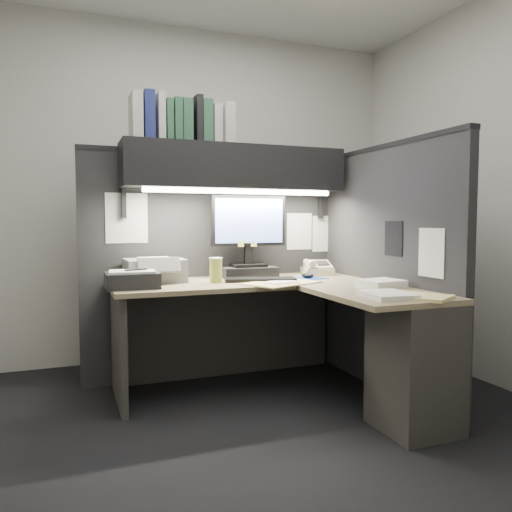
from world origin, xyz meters
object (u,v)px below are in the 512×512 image
object	(u,v)px
telephone	(317,269)
notebook_stack	(132,280)
monitor	(248,245)
printer	(154,270)
overhead_shelf	(235,168)
coffee_cup	(216,271)
desk	(323,337)
keyboard	(260,280)

from	to	relation	value
telephone	notebook_stack	bearing A→B (deg)	-157.56
monitor	printer	size ratio (longest dim) A/B	1.54
overhead_shelf	monitor	xyz separation A→B (m)	(0.09, -0.02, -0.54)
coffee_cup	desk	bearing A→B (deg)	-45.84
telephone	notebook_stack	world-z (taller)	notebook_stack
desk	overhead_shelf	world-z (taller)	overhead_shelf
monitor	telephone	world-z (taller)	monitor
overhead_shelf	desk	bearing A→B (deg)	-68.21
overhead_shelf	printer	size ratio (longest dim) A/B	4.12
monitor	telephone	bearing A→B (deg)	-0.02
monitor	printer	distance (m)	0.68
printer	desk	bearing A→B (deg)	-41.09
monitor	keyboard	bearing A→B (deg)	-88.41
monitor	keyboard	size ratio (longest dim) A/B	1.23
telephone	printer	distance (m)	1.20
desk	printer	size ratio (longest dim) A/B	4.52
overhead_shelf	notebook_stack	bearing A→B (deg)	-158.49
keyboard	notebook_stack	xyz separation A→B (m)	(-0.84, -0.03, 0.03)
overhead_shelf	keyboard	xyz separation A→B (m)	(0.09, -0.27, -0.76)
telephone	notebook_stack	xyz separation A→B (m)	(-1.38, -0.25, 0.00)
notebook_stack	monitor	bearing A→B (deg)	18.08
monitor	coffee_cup	bearing A→B (deg)	-142.32
overhead_shelf	keyboard	bearing A→B (deg)	-71.68
desk	keyboard	size ratio (longest dim) A/B	3.61
printer	telephone	bearing A→B (deg)	-2.40
notebook_stack	telephone	bearing A→B (deg)	10.11
overhead_shelf	printer	distance (m)	0.90
keyboard	printer	size ratio (longest dim) A/B	1.25
telephone	notebook_stack	size ratio (longest dim) A/B	0.70
coffee_cup	notebook_stack	world-z (taller)	coffee_cup
notebook_stack	keyboard	bearing A→B (deg)	1.99
desk	printer	world-z (taller)	printer
desk	notebook_stack	bearing A→B (deg)	156.47
coffee_cup	overhead_shelf	bearing A→B (deg)	47.62
telephone	coffee_cup	xyz separation A→B (m)	(-0.84, -0.18, 0.03)
desk	monitor	xyz separation A→B (m)	(-0.21, 0.73, 0.52)
monitor	coffee_cup	world-z (taller)	monitor
monitor	coffee_cup	xyz separation A→B (m)	(-0.30, -0.21, -0.15)
telephone	printer	bearing A→B (deg)	-168.56
notebook_stack	desk	bearing A→B (deg)	-23.53
overhead_shelf	monitor	size ratio (longest dim) A/B	2.68
telephone	overhead_shelf	bearing A→B (deg)	-172.15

